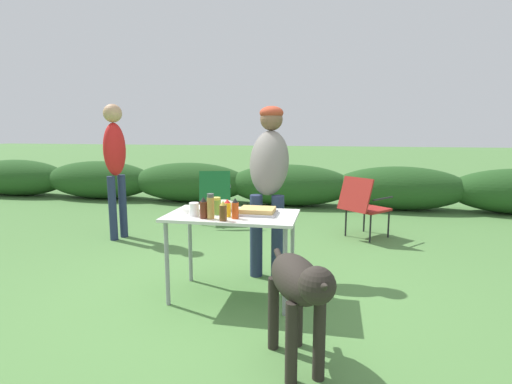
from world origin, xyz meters
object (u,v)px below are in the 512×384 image
at_px(paper_cup_stack, 194,209).
at_px(mustard_bottle, 227,208).
at_px(camp_chair_green_behind_table, 363,204).
at_px(spice_jar, 211,207).
at_px(food_tray, 257,211).
at_px(mixing_bowl, 223,205).
at_px(relish_jar, 216,206).
at_px(standing_person_with_beanie, 115,157).
at_px(folding_table, 232,223).
at_px(dog, 298,288).
at_px(hot_sauce_bottle, 235,209).
at_px(plate_stack, 195,209).
at_px(beer_bottle, 223,211).
at_px(camp_chair_near_hedge, 215,194).
at_px(bbq_sauce_bottle, 204,208).
at_px(standing_person_in_navy_coat, 269,171).

xyz_separation_m(paper_cup_stack, mustard_bottle, (0.28, 0.03, 0.01)).
bearing_deg(camp_chair_green_behind_table, spice_jar, -78.83).
xyz_separation_m(food_tray, mixing_bowl, (-0.34, 0.11, 0.02)).
bearing_deg(camp_chair_green_behind_table, relish_jar, -80.72).
bearing_deg(standing_person_with_beanie, camp_chair_green_behind_table, -61.73).
xyz_separation_m(folding_table, dog, (0.66, -0.95, -0.14)).
relative_size(mixing_bowl, spice_jar, 1.17).
distance_m(food_tray, hot_sauce_bottle, 0.25).
bearing_deg(plate_stack, relish_jar, -17.41).
xyz_separation_m(paper_cup_stack, beer_bottle, (0.29, -0.12, 0.02)).
bearing_deg(paper_cup_stack, dog, -40.76).
relative_size(spice_jar, camp_chair_near_hedge, 0.25).
distance_m(relish_jar, spice_jar, 0.17).
bearing_deg(dog, paper_cup_stack, -65.05).
distance_m(folding_table, relish_jar, 0.20).
bearing_deg(dog, bbq_sauce_bottle, -65.98).
bearing_deg(camp_chair_near_hedge, standing_person_with_beanie, -149.72).
relative_size(paper_cup_stack, hot_sauce_bottle, 0.66).
bearing_deg(spice_jar, standing_person_in_navy_coat, 68.43).
distance_m(beer_bottle, camp_chair_near_hedge, 3.00).
relative_size(relish_jar, camp_chair_green_behind_table, 0.18).
height_order(hot_sauce_bottle, camp_chair_green_behind_table, hot_sauce_bottle).
distance_m(beer_bottle, standing_person_in_navy_coat, 0.96).
distance_m(paper_cup_stack, hot_sauce_bottle, 0.36).
bearing_deg(paper_cup_stack, mixing_bowl, 58.48).
distance_m(food_tray, mustard_bottle, 0.27).
bearing_deg(bbq_sauce_bottle, dog, -41.70).
distance_m(plate_stack, spice_jar, 0.33).
bearing_deg(camp_chair_green_behind_table, hot_sauce_bottle, -75.65).
distance_m(folding_table, camp_chair_near_hedge, 2.75).
bearing_deg(standing_person_in_navy_coat, camp_chair_near_hedge, 120.76).
bearing_deg(beer_bottle, standing_person_in_navy_coat, 76.38).
relative_size(food_tray, paper_cup_stack, 2.93).
bearing_deg(mustard_bottle, hot_sauce_bottle, -35.63).
relative_size(standing_person_with_beanie, camp_chair_near_hedge, 2.13).
height_order(folding_table, food_tray, food_tray).
relative_size(mixing_bowl, dog, 0.27).
bearing_deg(mixing_bowl, food_tray, -18.24).
height_order(food_tray, plate_stack, food_tray).
relative_size(relish_jar, standing_person_in_navy_coat, 0.09).
height_order(mixing_bowl, bbq_sauce_bottle, bbq_sauce_bottle).
distance_m(paper_cup_stack, standing_person_in_navy_coat, 0.96).
bearing_deg(folding_table, hot_sauce_bottle, -67.37).
relative_size(dog, camp_chair_near_hedge, 1.06).
relative_size(relish_jar, camp_chair_near_hedge, 0.18).
distance_m(plate_stack, beer_bottle, 0.44).
bearing_deg(standing_person_in_navy_coat, dog, -74.57).
xyz_separation_m(spice_jar, hot_sauce_bottle, (0.19, 0.05, -0.02)).
xyz_separation_m(folding_table, standing_person_in_navy_coat, (0.21, 0.65, 0.39)).
relative_size(mixing_bowl, hot_sauce_bottle, 1.43).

